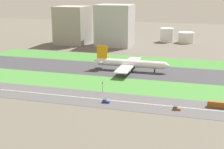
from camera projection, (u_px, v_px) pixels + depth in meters
name	position (u px, v px, depth m)	size (l,w,h in m)	color
ground_plane	(120.00, 70.00, 260.67)	(800.00, 800.00, 0.00)	#5B564C
runway	(120.00, 70.00, 260.66)	(280.00, 46.00, 0.10)	#38383D
grass_median_north	(130.00, 60.00, 298.67)	(280.00, 36.00, 0.10)	#3D7A33
grass_median_south	(105.00, 84.00, 222.64)	(280.00, 36.00, 0.10)	#427F38
highway	(90.00, 98.00, 192.97)	(280.00, 28.00, 0.10)	#4C4C4F
highway_centerline	(90.00, 98.00, 192.95)	(266.00, 0.50, 0.01)	silver
airliner	(129.00, 63.00, 256.87)	(65.00, 56.00, 19.70)	white
car_1	(106.00, 101.00, 184.94)	(4.40, 1.80, 2.00)	navy
bus_0	(218.00, 105.00, 177.02)	(11.60, 2.50, 3.50)	brown
car_0	(176.00, 108.00, 173.92)	(4.40, 1.80, 2.00)	brown
traffic_light	(102.00, 86.00, 202.79)	(0.36, 0.50, 7.20)	#4C4C51
terminal_building	(73.00, 25.00, 384.39)	(36.43, 39.28, 45.51)	#9E998E
hangar_building	(115.00, 25.00, 369.60)	(40.82, 37.23, 48.18)	#B2B2B7
fuel_tank_west	(167.00, 35.00, 400.26)	(16.88, 16.88, 17.48)	silver
fuel_tank_centre	(186.00, 37.00, 394.34)	(19.97, 19.97, 13.19)	silver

